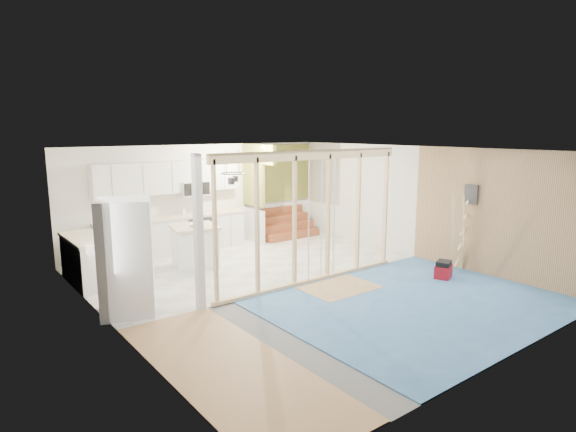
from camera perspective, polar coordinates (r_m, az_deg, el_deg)
room at (r=9.05m, az=1.38°, el=-0.42°), size 7.01×8.01×2.61m
floor_overlays at (r=9.47m, az=1.46°, el=-8.01°), size 7.00×8.00×0.03m
stud_frame at (r=8.87m, az=0.29°, el=1.17°), size 4.66×0.14×2.60m
base_cabinets at (r=11.31m, az=-15.94°, el=-2.96°), size 4.45×2.24×0.93m
upper_cabinets at (r=11.80m, az=-13.60°, el=4.35°), size 3.60×0.41×0.85m
green_partition at (r=13.20m, az=-1.65°, el=1.41°), size 2.25×1.51×2.60m
pot_rack at (r=10.32m, az=-6.56°, el=4.75°), size 0.52×0.52×0.72m
sheathing_panel at (r=10.44m, az=23.69°, el=0.15°), size 0.02×4.00×2.60m
electrical_panel at (r=10.65m, az=20.88°, el=2.43°), size 0.04×0.30×0.40m
ceiling_light at (r=12.14m, az=-2.35°, el=8.20°), size 0.32×0.32×0.08m
fridge at (r=8.17m, az=-18.59°, el=-4.67°), size 1.08×1.04×1.90m
island at (r=10.64m, az=-10.98°, el=-3.61°), size 1.12×1.12×0.93m
bowl at (r=10.46m, az=-10.93°, el=-1.06°), size 0.24×0.24×0.06m
soap_bottle_a at (r=11.49m, az=-16.93°, el=0.22°), size 0.11×0.11×0.26m
soap_bottle_b at (r=12.00m, az=-12.32°, el=0.63°), size 0.09×0.09×0.18m
toolbox at (r=10.24m, az=17.94°, el=-6.13°), size 0.47×0.42×0.37m
ladder at (r=10.59m, az=19.59°, el=-1.92°), size 0.88×0.18×1.66m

